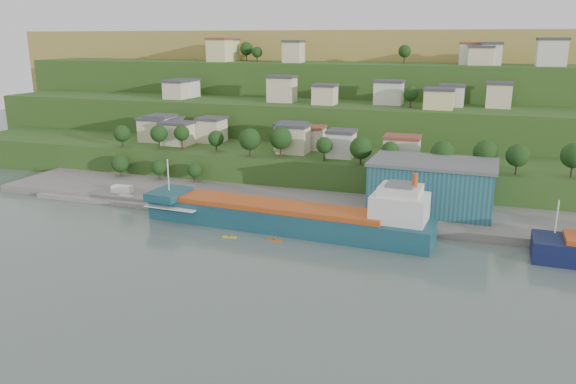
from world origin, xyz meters
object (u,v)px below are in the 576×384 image
at_px(cargo_ship_near, 294,219).
at_px(warehouse, 432,185).
at_px(caravan, 122,190).
at_px(kayak_orange, 274,239).

relative_size(cargo_ship_near, warehouse, 2.25).
bearing_deg(caravan, kayak_orange, -21.90).
distance_m(warehouse, caravan, 85.95).
bearing_deg(warehouse, cargo_ship_near, -142.80).
bearing_deg(caravan, cargo_ship_near, -13.30).
xyz_separation_m(cargo_ship_near, warehouse, (30.14, 21.24, 5.54)).
distance_m(cargo_ship_near, caravan, 55.82).
bearing_deg(warehouse, caravan, -170.52).
xyz_separation_m(warehouse, kayak_orange, (-32.10, -29.40, -8.17)).
height_order(warehouse, kayak_orange, warehouse).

